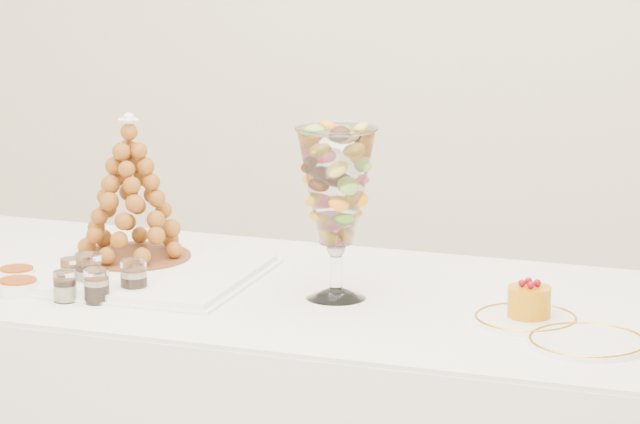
% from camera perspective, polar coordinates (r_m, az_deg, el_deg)
% --- Properties ---
extents(lace_tray, '(0.61, 0.47, 0.02)m').
position_cam_1_polar(lace_tray, '(3.47, -7.52, -2.24)').
color(lace_tray, white).
rests_on(lace_tray, buffet_table).
extents(macaron_vase, '(0.17, 0.17, 0.37)m').
position_cam_1_polar(macaron_vase, '(3.21, 0.62, 0.89)').
color(macaron_vase, white).
rests_on(macaron_vase, buffet_table).
extents(cake_plate, '(0.22, 0.22, 0.01)m').
position_cam_1_polar(cake_plate, '(3.12, 7.75, -4.02)').
color(cake_plate, white).
rests_on(cake_plate, buffet_table).
extents(spare_plate, '(0.24, 0.24, 0.01)m').
position_cam_1_polar(spare_plate, '(2.99, 10.03, -4.85)').
color(spare_plate, white).
rests_on(spare_plate, buffet_table).
extents(verrine_a, '(0.05, 0.05, 0.06)m').
position_cam_1_polar(verrine_a, '(3.39, -9.36, -2.25)').
color(verrine_a, white).
rests_on(verrine_a, buffet_table).
extents(verrine_b, '(0.07, 0.07, 0.08)m').
position_cam_1_polar(verrine_b, '(3.36, -8.68, -2.22)').
color(verrine_b, white).
rests_on(verrine_b, buffet_table).
extents(verrine_c, '(0.06, 0.06, 0.08)m').
position_cam_1_polar(verrine_c, '(3.30, -7.02, -2.48)').
color(verrine_c, white).
rests_on(verrine_c, buffet_table).
extents(verrine_d, '(0.06, 0.06, 0.07)m').
position_cam_1_polar(verrine_d, '(3.27, -9.58, -2.78)').
color(verrine_d, white).
rests_on(verrine_d, buffet_table).
extents(verrine_e, '(0.06, 0.06, 0.07)m').
position_cam_1_polar(verrine_e, '(3.25, -8.41, -2.77)').
color(verrine_e, white).
rests_on(verrine_e, buffet_table).
extents(ramekin_back, '(0.08, 0.08, 0.03)m').
position_cam_1_polar(ramekin_back, '(3.46, -11.35, -2.34)').
color(ramekin_back, white).
rests_on(ramekin_back, buffet_table).
extents(ramekin_front, '(0.09, 0.09, 0.03)m').
position_cam_1_polar(ramekin_front, '(3.35, -11.30, -2.81)').
color(ramekin_front, white).
rests_on(ramekin_front, buffet_table).
extents(croquembouche, '(0.27, 0.27, 0.34)m').
position_cam_1_polar(croquembouche, '(3.51, -7.14, 0.91)').
color(croquembouche, brown).
rests_on(croquembouche, lace_tray).
extents(mousse_cake, '(0.09, 0.09, 0.08)m').
position_cam_1_polar(mousse_cake, '(3.12, 7.88, -3.34)').
color(mousse_cake, '#C17908').
rests_on(mousse_cake, cake_plate).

